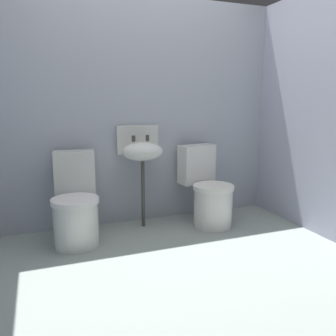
# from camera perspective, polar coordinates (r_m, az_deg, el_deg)

# --- Properties ---
(ground_plane) EXTENTS (3.26, 2.55, 0.08)m
(ground_plane) POSITION_cam_1_polar(r_m,az_deg,el_deg) (2.77, 2.04, -16.22)
(ground_plane) COLOR gray
(wall_back) EXTENTS (3.26, 0.10, 2.22)m
(wall_back) POSITION_cam_1_polar(r_m,az_deg,el_deg) (3.53, -4.97, 9.06)
(wall_back) COLOR #9EA6B5
(wall_back) RESTS_ON ground
(wall_right) EXTENTS (0.10, 2.35, 2.22)m
(wall_right) POSITION_cam_1_polar(r_m,az_deg,el_deg) (3.40, 25.39, 7.97)
(wall_right) COLOR #9B9FB5
(wall_right) RESTS_ON ground
(toilet_left) EXTENTS (0.45, 0.63, 0.78)m
(toilet_left) POSITION_cam_1_polar(r_m,az_deg,el_deg) (3.14, -14.93, -6.14)
(toilet_left) COLOR silver
(toilet_left) RESTS_ON ground
(toilet_right) EXTENTS (0.46, 0.64, 0.78)m
(toilet_right) POSITION_cam_1_polar(r_m,az_deg,el_deg) (3.50, 6.59, -4.08)
(toilet_right) COLOR silver
(toilet_right) RESTS_ON ground
(sink) EXTENTS (0.42, 0.35, 0.99)m
(sink) POSITION_cam_1_polar(r_m,az_deg,el_deg) (3.35, -4.35, 2.87)
(sink) COLOR #40413B
(sink) RESTS_ON ground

